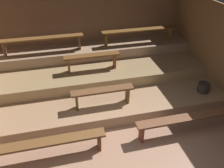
{
  "coord_description": "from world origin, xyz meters",
  "views": [
    {
      "loc": [
        -1.02,
        -2.71,
        3.72
      ],
      "look_at": [
        0.15,
        2.02,
        0.65
      ],
      "focal_mm": 37.57,
      "sensor_mm": 36.0,
      "label": 1
    }
  ],
  "objects_px": {
    "bench_floor_right": "(189,119)",
    "bench_lower_center": "(102,93)",
    "bench_floor_left": "(43,144)",
    "bench_middle_center": "(92,58)",
    "pail_lower": "(204,87)",
    "bench_upper_right": "(139,32)",
    "bench_upper_left": "(42,40)"
  },
  "relations": [
    {
      "from": "bench_upper_left",
      "to": "bench_upper_right",
      "type": "relative_size",
      "value": 1.0
    },
    {
      "from": "bench_middle_center",
      "to": "bench_upper_left",
      "type": "distance_m",
      "value": 1.53
    },
    {
      "from": "bench_floor_right",
      "to": "pail_lower",
      "type": "height_order",
      "value": "pail_lower"
    },
    {
      "from": "bench_upper_right",
      "to": "pail_lower",
      "type": "height_order",
      "value": "bench_upper_right"
    },
    {
      "from": "bench_floor_right",
      "to": "bench_middle_center",
      "type": "distance_m",
      "value": 2.93
    },
    {
      "from": "pail_lower",
      "to": "bench_middle_center",
      "type": "bearing_deg",
      "value": 153.62
    },
    {
      "from": "bench_lower_center",
      "to": "pail_lower",
      "type": "relative_size",
      "value": 4.9
    },
    {
      "from": "bench_floor_right",
      "to": "bench_lower_center",
      "type": "height_order",
      "value": "bench_lower_center"
    },
    {
      "from": "bench_floor_right",
      "to": "pail_lower",
      "type": "distance_m",
      "value": 1.38
    },
    {
      "from": "bench_floor_left",
      "to": "bench_middle_center",
      "type": "relative_size",
      "value": 1.59
    },
    {
      "from": "bench_floor_left",
      "to": "pail_lower",
      "type": "distance_m",
      "value": 4.16
    },
    {
      "from": "bench_floor_left",
      "to": "bench_upper_right",
      "type": "distance_m",
      "value": 4.4
    },
    {
      "from": "bench_lower_center",
      "to": "bench_upper_left",
      "type": "distance_m",
      "value": 2.52
    },
    {
      "from": "bench_upper_left",
      "to": "bench_upper_right",
      "type": "distance_m",
      "value": 2.87
    },
    {
      "from": "bench_floor_left",
      "to": "bench_upper_left",
      "type": "relative_size",
      "value": 1.04
    },
    {
      "from": "bench_floor_left",
      "to": "bench_lower_center",
      "type": "relative_size",
      "value": 1.64
    },
    {
      "from": "bench_middle_center",
      "to": "pail_lower",
      "type": "height_order",
      "value": "bench_middle_center"
    },
    {
      "from": "bench_lower_center",
      "to": "bench_upper_left",
      "type": "relative_size",
      "value": 0.63
    },
    {
      "from": "bench_floor_right",
      "to": "bench_middle_center",
      "type": "relative_size",
      "value": 1.59
    },
    {
      "from": "bench_middle_center",
      "to": "bench_upper_left",
      "type": "relative_size",
      "value": 0.65
    },
    {
      "from": "bench_floor_left",
      "to": "bench_middle_center",
      "type": "xyz_separation_m",
      "value": [
        1.36,
        2.31,
        0.58
      ]
    },
    {
      "from": "bench_floor_right",
      "to": "bench_lower_center",
      "type": "relative_size",
      "value": 1.64
    },
    {
      "from": "bench_lower_center",
      "to": "bench_floor_left",
      "type": "bearing_deg",
      "value": -143.02
    },
    {
      "from": "bench_floor_left",
      "to": "bench_upper_right",
      "type": "relative_size",
      "value": 1.04
    },
    {
      "from": "bench_floor_right",
      "to": "bench_upper_left",
      "type": "height_order",
      "value": "bench_upper_left"
    },
    {
      "from": "bench_middle_center",
      "to": "pail_lower",
      "type": "distance_m",
      "value": 3.03
    },
    {
      "from": "pail_lower",
      "to": "bench_lower_center",
      "type": "bearing_deg",
      "value": 178.8
    },
    {
      "from": "bench_floor_left",
      "to": "bench_lower_center",
      "type": "bearing_deg",
      "value": 36.98
    },
    {
      "from": "bench_upper_left",
      "to": "bench_upper_right",
      "type": "height_order",
      "value": "same"
    },
    {
      "from": "bench_floor_right",
      "to": "bench_upper_left",
      "type": "distance_m",
      "value": 4.4
    },
    {
      "from": "bench_middle_center",
      "to": "bench_floor_left",
      "type": "bearing_deg",
      "value": -120.52
    },
    {
      "from": "bench_middle_center",
      "to": "bench_floor_right",
      "type": "bearing_deg",
      "value": -53.46
    }
  ]
}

